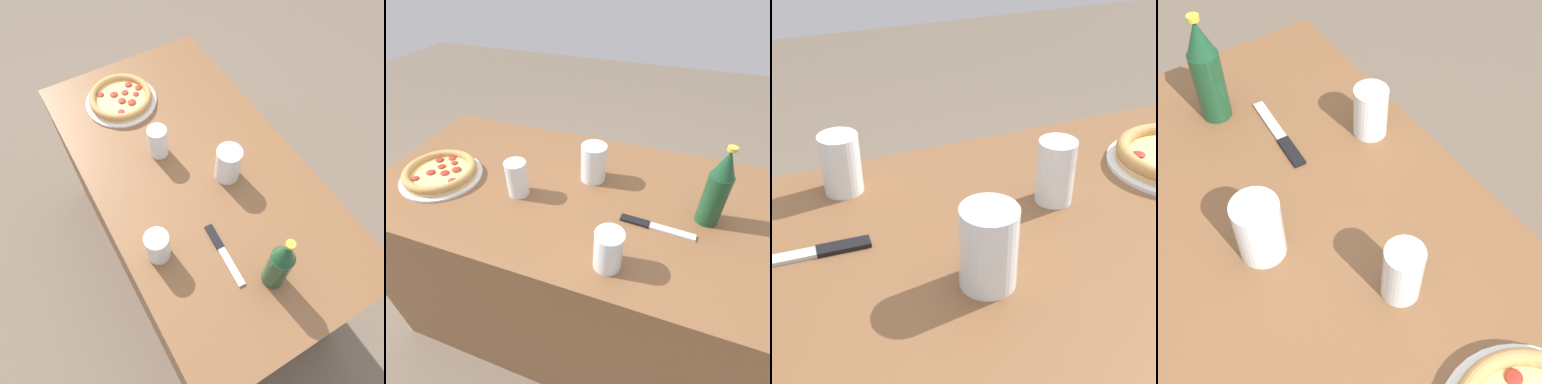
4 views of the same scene
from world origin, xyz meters
The scene contains 8 objects.
ground_plane centered at (0.00, 0.00, 0.00)m, with size 8.00×8.00×0.00m, color #6B5B4C.
table centered at (0.00, 0.00, 0.38)m, with size 1.28×0.69×0.76m.
pizza_veggie centered at (-0.42, -0.09, 0.78)m, with size 0.27×0.27×0.04m.
glass_lemonade centered at (0.21, -0.25, 0.81)m, with size 0.07×0.07×0.11m.
glass_cola centered at (0.07, 0.08, 0.81)m, with size 0.08×0.08×0.13m.
glass_mango_juice centered at (-0.13, -0.07, 0.81)m, with size 0.07×0.07×0.12m.
beer_bottle centered at (0.44, 0.00, 0.87)m, with size 0.06×0.06×0.24m.
knife centered at (0.30, -0.08, 0.76)m, with size 0.21×0.04×0.01m.
Camera 2 is at (0.30, -0.70, 1.38)m, focal length 28.00 mm.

